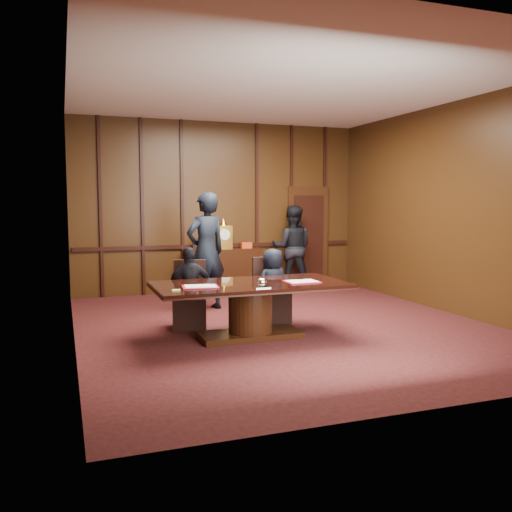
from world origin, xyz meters
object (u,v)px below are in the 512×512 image
Objects in this scene: sideboard at (224,269)px; witness_right at (292,248)px; conference_table at (250,301)px; witness_left at (206,251)px; signatory_left at (190,288)px; signatory_right at (273,286)px.

sideboard is 1.53m from witness_right.
sideboard is at bearing 79.14° from conference_table.
sideboard is at bearing 18.64° from witness_right.
conference_table is at bearing -100.86° from sideboard.
witness_right is at bearing -163.99° from witness_left.
witness_right reaches higher than conference_table.
signatory_left is 0.60× the size of witness_left.
witness_left is 2.70m from witness_right.
witness_left is (-0.72, 1.33, 0.44)m from signatory_right.
witness_left is (0.58, 1.33, 0.41)m from signatory_left.
sideboard is 1.32× the size of signatory_left.
sideboard is 1.89m from witness_left.
conference_table is (-0.72, -3.76, 0.02)m from sideboard.
witness_left is 1.14× the size of witness_right.
witness_right is (2.26, 1.47, -0.12)m from witness_left.
signatory_right is at bearing -91.38° from sideboard.
conference_table is 1.29× the size of witness_left.
signatory_left is (-0.65, 0.80, 0.09)m from conference_table.
witness_left is (-0.79, -1.63, 0.53)m from sideboard.
sideboard reaches higher than signatory_left.
conference_table is at bearing 83.56° from witness_right.
signatory_left reaches higher than signatory_right.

